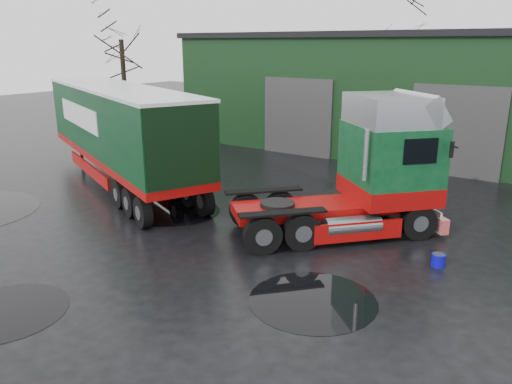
% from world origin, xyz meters
% --- Properties ---
extents(ground, '(100.00, 100.00, 0.00)m').
position_xyz_m(ground, '(0.00, 0.00, 0.00)').
color(ground, black).
extents(warehouse, '(32.40, 12.40, 6.30)m').
position_xyz_m(warehouse, '(2.00, 20.00, 3.16)').
color(warehouse, black).
rests_on(warehouse, ground).
extents(hero_tractor, '(6.84, 7.08, 4.30)m').
position_xyz_m(hero_tractor, '(0.64, 4.50, 2.15)').
color(hero_tractor, '#0E4723').
rests_on(hero_tractor, ground).
extents(trailer_left, '(13.15, 7.75, 4.09)m').
position_xyz_m(trailer_left, '(-9.17, 4.76, 2.05)').
color(trailer_left, silver).
rests_on(trailer_left, ground).
extents(wash_bucket, '(0.41, 0.41, 0.34)m').
position_xyz_m(wash_bucket, '(4.16, 3.92, 0.17)').
color(wash_bucket, '#0C08B9').
rests_on(wash_bucket, ground).
extents(tree_left, '(4.40, 4.40, 8.50)m').
position_xyz_m(tree_left, '(-17.00, 12.00, 4.25)').
color(tree_left, black).
rests_on(tree_left, ground).
extents(tree_back_a, '(4.40, 4.40, 9.50)m').
position_xyz_m(tree_back_a, '(-6.00, 30.00, 4.75)').
color(tree_back_a, black).
rests_on(tree_back_a, ground).
extents(puddle_0, '(2.71, 2.71, 0.01)m').
position_xyz_m(puddle_0, '(-3.08, -3.94, 0.00)').
color(puddle_0, black).
rests_on(puddle_0, ground).
extents(puddle_1, '(2.99, 2.99, 0.01)m').
position_xyz_m(puddle_1, '(2.30, 0.38, 0.00)').
color(puddle_1, black).
rests_on(puddle_1, ground).
extents(puddle_4, '(3.13, 3.13, 0.01)m').
position_xyz_m(puddle_4, '(-4.74, 3.28, 0.00)').
color(puddle_4, black).
rests_on(puddle_4, ground).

